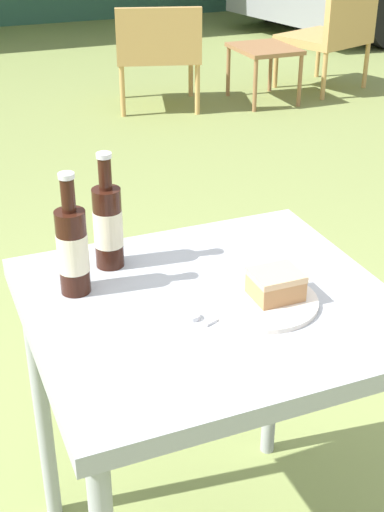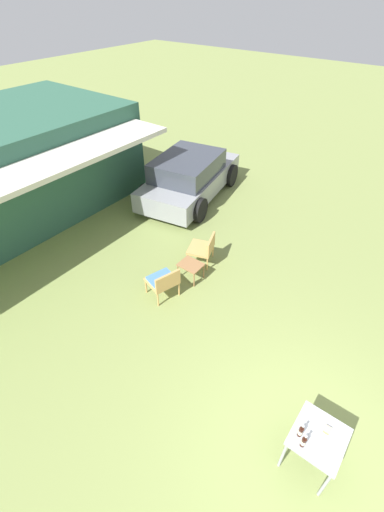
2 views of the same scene
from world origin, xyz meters
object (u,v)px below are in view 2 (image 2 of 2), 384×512
(parked_car, at_px, (190,177))
(garden_side_table, at_px, (191,266))
(wicker_chair_plain, at_px, (204,248))
(patio_table, at_px, (318,439))
(cake_on_plate, at_px, (326,431))
(cola_bottle_near, at_px, (301,432))
(cola_bottle_far, at_px, (303,442))
(wicker_chair_cushioned, at_px, (163,280))

(parked_car, relative_size, garden_side_table, 8.08)
(parked_car, bearing_deg, wicker_chair_plain, -147.24)
(parked_car, bearing_deg, patio_table, -140.68)
(wicker_chair_plain, relative_size, patio_table, 0.98)
(wicker_chair_plain, xyz_separation_m, patio_table, (-2.66, -3.76, 0.23))
(wicker_chair_plain, bearing_deg, garden_side_table, -10.59)
(cake_on_plate, relative_size, cola_bottle_near, 0.86)
(patio_table, xyz_separation_m, cake_on_plate, (0.10, -0.05, 0.11))
(wicker_chair_plain, distance_m, garden_side_table, 0.65)
(cola_bottle_near, height_order, cola_bottle_far, same)
(garden_side_table, xyz_separation_m, patio_table, (-2.03, -3.65, 0.31))
(wicker_chair_cushioned, xyz_separation_m, cola_bottle_far, (-1.48, -3.64, 0.42))
(wicker_chair_cushioned, xyz_separation_m, cola_bottle_near, (-1.38, -3.56, 0.42))
(parked_car, height_order, garden_side_table, parked_car)
(wicker_chair_cushioned, bearing_deg, cola_bottle_near, 85.40)
(wicker_chair_cushioned, distance_m, cola_bottle_near, 3.84)
(patio_table, distance_m, cake_on_plate, 0.16)
(patio_table, distance_m, cola_bottle_near, 0.32)
(garden_side_table, height_order, cola_bottle_far, cola_bottle_far)
(wicker_chair_plain, xyz_separation_m, garden_side_table, (-0.64, -0.10, -0.08))
(patio_table, relative_size, cola_bottle_far, 2.96)
(patio_table, xyz_separation_m, cola_bottle_near, (-0.14, 0.22, 0.19))
(parked_car, xyz_separation_m, wicker_chair_cushioned, (-3.78, -2.22, -0.21))
(cola_bottle_near, bearing_deg, cake_on_plate, -47.29)
(parked_car, xyz_separation_m, cola_bottle_near, (-5.16, -5.78, 0.20))
(parked_car, relative_size, cola_bottle_far, 16.14)
(patio_table, bearing_deg, cola_bottle_far, 150.44)
(wicker_chair_plain, bearing_deg, wicker_chair_cushioned, -20.60)
(cola_bottle_near, bearing_deg, garden_side_table, 57.71)
(wicker_chair_cushioned, xyz_separation_m, patio_table, (-1.24, -3.78, 0.23))
(garden_side_table, bearing_deg, parked_car, 38.01)
(garden_side_table, xyz_separation_m, cola_bottle_near, (-2.17, -3.44, 0.50))
(cake_on_plate, bearing_deg, cola_bottle_near, 132.71)
(garden_side_table, bearing_deg, cola_bottle_near, -122.29)
(cola_bottle_near, bearing_deg, cola_bottle_far, -139.95)
(cola_bottle_near, xyz_separation_m, cola_bottle_far, (-0.10, -0.08, 0.00))
(cake_on_plate, bearing_deg, patio_table, 154.05)
(wicker_chair_cushioned, relative_size, cola_bottle_near, 2.89)
(wicker_chair_plain, bearing_deg, patio_table, 34.85)
(wicker_chair_cushioned, xyz_separation_m, wicker_chair_plain, (1.43, -0.02, -0.00))
(parked_car, bearing_deg, wicker_chair_cushioned, -160.38)
(wicker_chair_plain, xyz_separation_m, cola_bottle_near, (-2.81, -3.54, 0.42))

